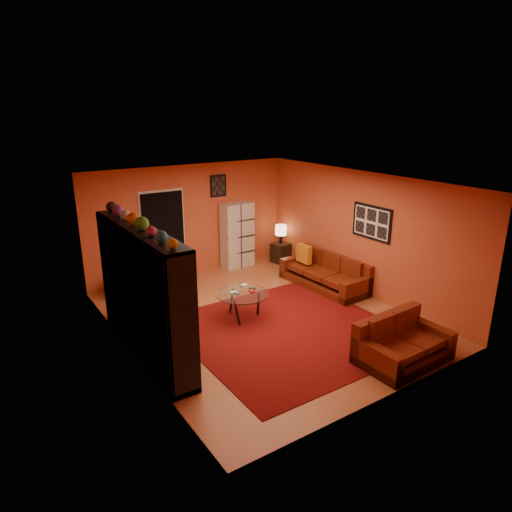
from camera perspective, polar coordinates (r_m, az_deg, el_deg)
floor at (r=8.77m, az=0.79°, el=-7.75°), size 6.00×6.00×0.00m
ceiling at (r=7.99m, az=0.87°, el=9.28°), size 6.00×6.00×0.00m
wall_back at (r=10.81m, az=-8.18°, el=4.41°), size 6.00×0.00×6.00m
wall_front at (r=6.21m, az=16.72°, el=-6.72°), size 6.00×0.00×6.00m
wall_left at (r=7.26m, az=-15.73°, el=-2.97°), size 0.00×6.00×6.00m
wall_right at (r=9.86m, az=12.95°, el=2.80°), size 0.00×6.00×6.00m
rug at (r=8.32m, az=4.12°, el=-9.29°), size 3.60×3.60×0.01m
doorway at (r=10.57m, az=-11.44°, el=2.36°), size 0.95×0.10×2.04m
wall_art_right at (r=9.57m, az=14.27°, el=4.10°), size 0.03×1.00×0.70m
wall_art_back at (r=10.97m, az=-4.74°, el=8.74°), size 0.42×0.03×0.52m
entertainment_unit at (r=7.41m, az=-13.92°, el=-4.45°), size 0.45×3.00×2.10m
tv at (r=7.43m, az=-13.47°, el=-4.84°), size 0.95×0.12×0.55m
sofa at (r=10.31m, az=8.86°, el=-2.20°), size 0.95×2.14×0.85m
loveseat at (r=7.67m, az=17.52°, el=-10.29°), size 1.51×0.93×0.85m
throw_pillow at (r=10.50m, az=6.02°, el=0.30°), size 0.12×0.42×0.42m
coffee_table at (r=8.58m, az=-1.74°, el=-4.98°), size 1.01×1.01×0.50m
storage_cabinet at (r=11.29m, az=-2.34°, el=2.59°), size 0.83×0.42×1.62m
bowl_chair at (r=10.04m, az=-15.90°, el=-3.10°), size 0.72×0.72×0.58m
side_table at (r=11.77m, az=3.09°, el=0.40°), size 0.46×0.46×0.50m
table_lamp at (r=11.60m, az=3.14°, el=3.19°), size 0.29×0.29×0.48m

